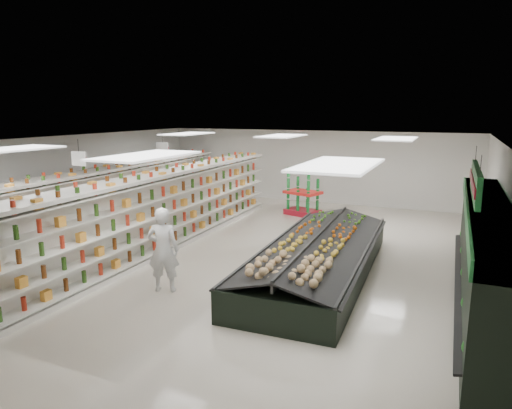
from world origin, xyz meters
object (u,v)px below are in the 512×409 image
at_px(soda_endcap, 303,194).
at_px(shopper_background, 203,193).
at_px(produce_island, 318,255).
at_px(shopper_main, 163,250).
at_px(gondola_center, 161,214).
at_px(gondola_left, 115,201).

xyz_separation_m(soda_endcap, shopper_background, (-4.03, -0.86, -0.09)).
height_order(produce_island, shopper_main, shopper_main).
relative_size(gondola_center, shopper_background, 9.01).
bearing_deg(produce_island, gondola_left, 169.13).
height_order(soda_endcap, shopper_main, shopper_main).
relative_size(gondola_left, shopper_main, 6.45).
bearing_deg(soda_endcap, gondola_center, -112.39).
bearing_deg(gondola_center, soda_endcap, 67.35).
distance_m(shopper_main, shopper_background, 8.60).
bearing_deg(gondola_left, shopper_main, -41.50).
xyz_separation_m(soda_endcap, shopper_main, (-0.52, -8.72, 0.15)).
distance_m(gondola_left, gondola_center, 3.06).
height_order(gondola_center, shopper_main, gondola_center).
relative_size(soda_endcap, shopper_background, 1.16).
xyz_separation_m(gondola_center, soda_endcap, (2.47, 6.00, -0.23)).
bearing_deg(gondola_center, shopper_main, -54.60).
distance_m(gondola_center, produce_island, 4.91).
bearing_deg(gondola_left, gondola_center, -25.63).
height_order(produce_island, soda_endcap, soda_endcap).
bearing_deg(soda_endcap, shopper_background, -167.89).
relative_size(gondola_center, soda_endcap, 7.75).
distance_m(gondola_center, shopper_background, 5.37).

